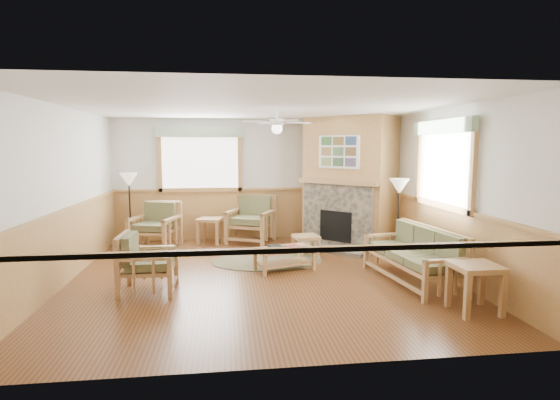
{
  "coord_description": "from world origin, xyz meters",
  "views": [
    {
      "loc": [
        -0.54,
        -6.87,
        2.07
      ],
      "look_at": [
        0.4,
        0.7,
        1.15
      ],
      "focal_mm": 28.0,
      "sensor_mm": 36.0,
      "label": 1
    }
  ],
  "objects": [
    {
      "name": "footstool",
      "position": [
        0.96,
        1.21,
        0.2
      ],
      "size": [
        0.52,
        0.52,
        0.4
      ],
      "primitive_type": null,
      "rotation": [
        0.0,
        0.0,
        0.14
      ],
      "color": "#AA804F",
      "rests_on": "floor"
    },
    {
      "name": "wall_left",
      "position": [
        -3.0,
        0.0,
        1.35
      ],
      "size": [
        0.02,
        6.0,
        2.7
      ],
      "primitive_type": "cube",
      "color": "silver",
      "rests_on": "floor"
    },
    {
      "name": "wainscot",
      "position": [
        0.0,
        0.0,
        0.55
      ],
      "size": [
        6.0,
        6.0,
        1.1
      ],
      "primitive_type": null,
      "color": "#B18248",
      "rests_on": "floor"
    },
    {
      "name": "wall_right",
      "position": [
        3.0,
        0.0,
        1.35
      ],
      "size": [
        0.02,
        6.0,
        2.7
      ],
      "primitive_type": "cube",
      "color": "silver",
      "rests_on": "floor"
    },
    {
      "name": "fireplace",
      "position": [
        2.05,
        2.05,
        1.35
      ],
      "size": [
        3.11,
        3.11,
        2.7
      ],
      "primitive_type": null,
      "rotation": [
        0.0,
        0.0,
        -0.79
      ],
      "color": "#B18248",
      "rests_on": "floor"
    },
    {
      "name": "book_dark",
      "position": [
        0.27,
        0.34,
        0.42
      ],
      "size": [
        0.28,
        0.32,
        0.03
      ],
      "primitive_type": "cube",
      "rotation": [
        0.0,
        0.0,
        0.32
      ],
      "color": "black",
      "rests_on": "coffee_table"
    },
    {
      "name": "sofa",
      "position": [
        2.29,
        -0.61,
        0.42
      ],
      "size": [
        1.92,
        0.99,
        0.85
      ],
      "primitive_type": null,
      "rotation": [
        0.0,
        0.0,
        -1.44
      ],
      "color": "#AA804F",
      "rests_on": "floor"
    },
    {
      "name": "armchair_back_right",
      "position": [
        -0.01,
        2.55,
        0.51
      ],
      "size": [
        1.19,
        1.19,
        1.01
      ],
      "primitive_type": null,
      "rotation": [
        0.0,
        0.0,
        -0.42
      ],
      "color": "#AA804F",
      "rests_on": "floor"
    },
    {
      "name": "floor",
      "position": [
        0.0,
        0.0,
        -0.01
      ],
      "size": [
        6.0,
        6.0,
        0.01
      ],
      "primitive_type": "cube",
      "color": "brown",
      "rests_on": "ground"
    },
    {
      "name": "floor_lamp_left",
      "position": [
        -2.55,
        2.51,
        0.78
      ],
      "size": [
        0.46,
        0.46,
        1.55
      ],
      "primitive_type": null,
      "rotation": [
        0.0,
        0.0,
        -0.39
      ],
      "color": "black",
      "rests_on": "floor"
    },
    {
      "name": "end_table_chairs",
      "position": [
        -0.9,
        2.55,
        0.28
      ],
      "size": [
        0.6,
        0.59,
        0.55
      ],
      "primitive_type": null,
      "rotation": [
        0.0,
        0.0,
        -0.27
      ],
      "color": "#AA804F",
      "rests_on": "floor"
    },
    {
      "name": "window_back",
      "position": [
        -1.1,
        2.96,
        2.53
      ],
      "size": [
        1.9,
        0.16,
        1.5
      ],
      "primitive_type": null,
      "color": "white",
      "rests_on": "wall_back"
    },
    {
      "name": "wall_back",
      "position": [
        0.0,
        3.0,
        1.35
      ],
      "size": [
        6.0,
        0.02,
        2.7
      ],
      "primitive_type": "cube",
      "color": "silver",
      "rests_on": "floor"
    },
    {
      "name": "ceiling_fan",
      "position": [
        0.3,
        0.3,
        2.66
      ],
      "size": [
        1.59,
        1.59,
        0.36
      ],
      "primitive_type": null,
      "rotation": [
        0.0,
        0.0,
        0.35
      ],
      "color": "white",
      "rests_on": "ceiling"
    },
    {
      "name": "coffee_table",
      "position": [
        0.42,
        0.27,
        0.2
      ],
      "size": [
        1.08,
        0.76,
        0.39
      ],
      "primitive_type": null,
      "rotation": [
        0.0,
        0.0,
        0.31
      ],
      "color": "#AA804F",
      "rests_on": "floor"
    },
    {
      "name": "armchair_back_left",
      "position": [
        -2.0,
        2.21,
        0.47
      ],
      "size": [
        1.06,
        1.06,
        0.94
      ],
      "primitive_type": null,
      "rotation": [
        0.0,
        0.0,
        -0.31
      ],
      "color": "#AA804F",
      "rests_on": "floor"
    },
    {
      "name": "end_table_sofa",
      "position": [
        2.55,
        -1.9,
        0.31
      ],
      "size": [
        0.56,
        0.54,
        0.62
      ],
      "primitive_type": null,
      "rotation": [
        0.0,
        0.0,
        0.01
      ],
      "color": "#AA804F",
      "rests_on": "floor"
    },
    {
      "name": "floor_lamp_right",
      "position": [
        2.55,
        0.6,
        0.76
      ],
      "size": [
        0.38,
        0.38,
        1.52
      ],
      "primitive_type": null,
      "rotation": [
        0.0,
        0.0,
        0.1
      ],
      "color": "black",
      "rests_on": "floor"
    },
    {
      "name": "armchair_left",
      "position": [
        -1.67,
        -0.58,
        0.43
      ],
      "size": [
        0.77,
        0.77,
        0.85
      ],
      "primitive_type": null,
      "rotation": [
        0.0,
        0.0,
        1.56
      ],
      "color": "#AA804F",
      "rests_on": "floor"
    },
    {
      "name": "book_red",
      "position": [
        0.57,
        0.22,
        0.42
      ],
      "size": [
        0.32,
        0.36,
        0.03
      ],
      "primitive_type": "cube",
      "rotation": [
        0.0,
        0.0,
        0.4
      ],
      "color": "maroon",
      "rests_on": "coffee_table"
    },
    {
      "name": "window_right",
      "position": [
        2.96,
        -0.2,
        2.53
      ],
      "size": [
        0.16,
        1.9,
        1.5
      ],
      "primitive_type": null,
      "color": "white",
      "rests_on": "wall_right"
    },
    {
      "name": "wall_front",
      "position": [
        0.0,
        -3.0,
        1.35
      ],
      "size": [
        6.0,
        0.02,
        2.7
      ],
      "primitive_type": "cube",
      "color": "silver",
      "rests_on": "floor"
    },
    {
      "name": "ceiling",
      "position": [
        0.0,
        0.0,
        2.7
      ],
      "size": [
        6.0,
        6.0,
        0.01
      ],
      "primitive_type": "cube",
      "color": "white",
      "rests_on": "floor"
    },
    {
      "name": "braided_rug",
      "position": [
        0.19,
        0.91,
        0.01
      ],
      "size": [
        2.03,
        2.03,
        0.01
      ],
      "primitive_type": "cylinder",
      "rotation": [
        0.0,
        0.0,
        -0.0
      ],
      "color": "brown",
      "rests_on": "floor"
    }
  ]
}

